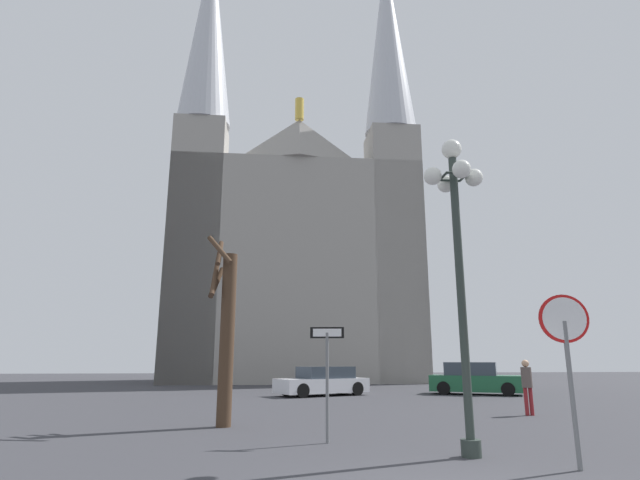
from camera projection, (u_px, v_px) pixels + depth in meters
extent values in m
cube|color=gray|center=(295.00, 276.00, 41.39)|extent=(19.25, 10.79, 16.78)
pyramid|color=gray|center=(299.00, 140.00, 39.54)|extent=(6.73, 2.04, 3.50)
cylinder|color=gold|center=(299.00, 109.00, 40.15)|extent=(0.70, 0.70, 1.80)
cube|color=gray|center=(196.00, 247.00, 37.72)|extent=(3.90, 3.90, 19.86)
cone|color=#B7BAC1|center=(209.00, 29.00, 42.06)|extent=(4.26, 4.26, 17.66)
cube|color=gray|center=(395.00, 251.00, 39.19)|extent=(3.90, 3.90, 19.86)
cone|color=#B7BAC1|center=(388.00, 40.00, 43.53)|extent=(4.26, 4.26, 17.66)
cylinder|color=slate|center=(572.00, 393.00, 8.14)|extent=(0.08, 0.08, 2.33)
cylinder|color=red|center=(564.00, 319.00, 8.42)|extent=(0.80, 0.21, 0.81)
cylinder|color=white|center=(564.00, 318.00, 8.40)|extent=(0.70, 0.15, 0.71)
cylinder|color=slate|center=(327.00, 387.00, 10.70)|extent=(0.07, 0.07, 2.27)
cube|color=black|center=(327.00, 333.00, 10.96)|extent=(0.74, 0.15, 0.24)
cube|color=white|center=(327.00, 333.00, 10.94)|extent=(0.61, 0.11, 0.17)
cylinder|color=#2D3833|center=(461.00, 298.00, 9.61)|extent=(0.16, 0.16, 5.71)
cylinder|color=#2D3833|center=(471.00, 448.00, 8.98)|extent=(0.36, 0.36, 0.30)
sphere|color=white|center=(452.00, 149.00, 10.31)|extent=(0.40, 0.40, 0.40)
sphere|color=white|center=(474.00, 178.00, 10.22)|extent=(0.36, 0.36, 0.36)
cylinder|color=#2D3833|center=(464.00, 177.00, 10.20)|extent=(0.05, 0.43, 0.05)
sphere|color=white|center=(446.00, 184.00, 10.59)|extent=(0.36, 0.36, 0.36)
cylinder|color=#2D3833|center=(450.00, 181.00, 10.38)|extent=(0.43, 0.05, 0.05)
sphere|color=white|center=(433.00, 176.00, 10.13)|extent=(0.36, 0.36, 0.36)
cylinder|color=#2D3833|center=(443.00, 176.00, 10.15)|extent=(0.05, 0.43, 0.05)
sphere|color=white|center=(461.00, 169.00, 9.76)|extent=(0.36, 0.36, 0.36)
cylinder|color=#2D3833|center=(457.00, 173.00, 9.96)|extent=(0.43, 0.05, 0.05)
cylinder|color=#473323|center=(227.00, 337.00, 13.46)|extent=(0.39, 0.39, 4.55)
cylinder|color=#473323|center=(217.00, 282.00, 13.88)|extent=(0.38, 0.85, 0.97)
cylinder|color=#473323|center=(220.00, 250.00, 13.66)|extent=(0.81, 0.71, 0.90)
cylinder|color=#473323|center=(215.00, 276.00, 13.83)|extent=(0.20, 0.91, 1.23)
cylinder|color=#473323|center=(220.00, 253.00, 13.97)|extent=(0.15, 0.72, 0.82)
cube|color=silver|center=(322.00, 385.00, 24.12)|extent=(4.75, 3.46, 0.65)
cube|color=#333D47|center=(326.00, 372.00, 24.37)|extent=(2.91, 2.48, 0.55)
cylinder|color=black|center=(302.00, 391.00, 22.67)|extent=(0.67, 0.47, 0.64)
cylinder|color=black|center=(286.00, 389.00, 24.00)|extent=(0.67, 0.47, 0.64)
cylinder|color=black|center=(357.00, 389.00, 24.16)|extent=(0.67, 0.47, 0.64)
cylinder|color=black|center=(339.00, 387.00, 25.50)|extent=(0.67, 0.47, 0.64)
cube|color=#1E5B38|center=(476.00, 383.00, 24.96)|extent=(4.70, 3.53, 0.77)
cube|color=#333D47|center=(471.00, 369.00, 25.20)|extent=(2.90, 2.50, 0.63)
cylinder|color=black|center=(509.00, 388.00, 25.09)|extent=(0.67, 0.49, 0.64)
cylinder|color=black|center=(508.00, 389.00, 23.68)|extent=(0.67, 0.49, 0.64)
cylinder|color=black|center=(448.00, 386.00, 26.14)|extent=(0.67, 0.49, 0.64)
cylinder|color=black|center=(444.00, 388.00, 24.73)|extent=(0.67, 0.49, 0.64)
cylinder|color=maroon|center=(531.00, 401.00, 15.68)|extent=(0.12, 0.12, 0.84)
cylinder|color=maroon|center=(526.00, 401.00, 15.67)|extent=(0.12, 0.12, 0.84)
cylinder|color=#594C47|center=(527.00, 377.00, 15.85)|extent=(0.32, 0.32, 0.63)
sphere|color=tan|center=(525.00, 363.00, 15.95)|extent=(0.23, 0.23, 0.23)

